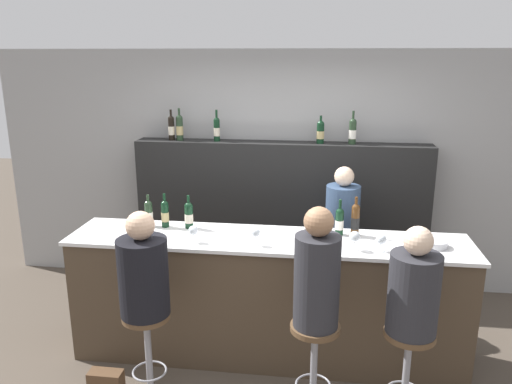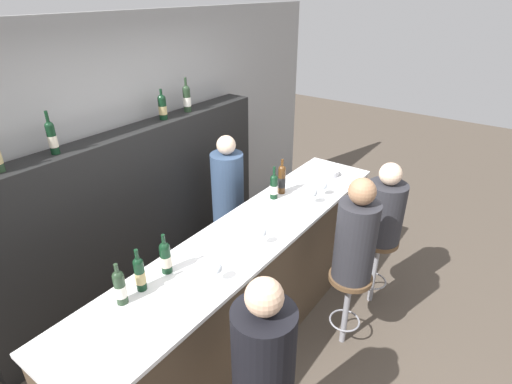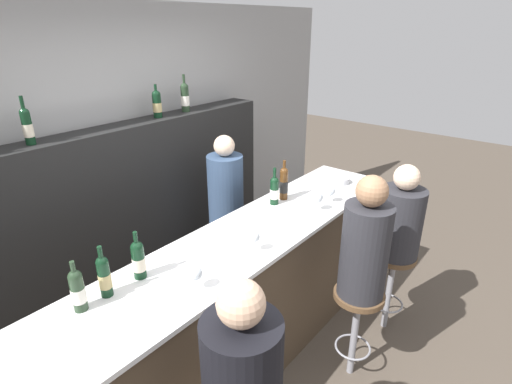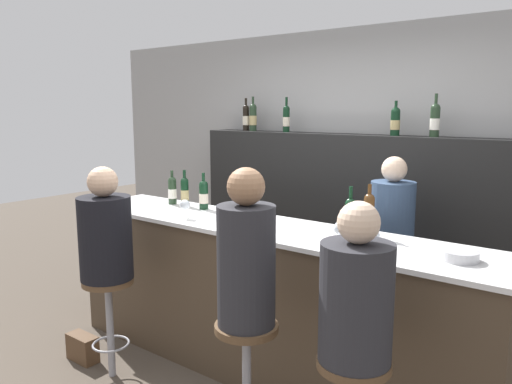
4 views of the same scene
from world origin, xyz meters
name	(u,v)px [view 1 (image 1 of 4)]	position (x,y,z in m)	size (l,w,h in m)	color
ground_plane	(263,375)	(0.00, 0.00, 0.00)	(16.00, 16.00, 0.00)	#4C4238
wall_back	(283,171)	(0.00, 1.83, 1.30)	(6.40, 0.05, 2.60)	#9E9E9E
bar_counter	(267,298)	(0.00, 0.30, 0.54)	(3.30, 0.65, 1.08)	#473828
back_bar_cabinet	(281,218)	(0.00, 1.61, 0.83)	(3.09, 0.28, 1.66)	black
wine_bottle_counter_0	(149,213)	(-1.06, 0.47, 1.20)	(0.07, 0.07, 0.28)	#233823
wine_bottle_counter_1	(165,213)	(-0.91, 0.47, 1.21)	(0.07, 0.07, 0.30)	black
wine_bottle_counter_2	(189,215)	(-0.70, 0.47, 1.20)	(0.07, 0.07, 0.29)	black
wine_bottle_counter_3	(339,221)	(0.58, 0.47, 1.20)	(0.07, 0.07, 0.30)	black
wine_bottle_counter_4	(355,219)	(0.71, 0.47, 1.22)	(0.07, 0.07, 0.33)	#4C2D14
wine_bottle_backbar_0	(171,128)	(-1.18, 1.61, 1.79)	(0.07, 0.07, 0.32)	black
wine_bottle_backbar_1	(180,127)	(-1.09, 1.61, 1.79)	(0.07, 0.07, 0.34)	#233823
wine_bottle_backbar_2	(217,129)	(-0.69, 1.61, 1.79)	(0.07, 0.07, 0.33)	black
wine_bottle_backbar_3	(320,132)	(0.40, 1.61, 1.77)	(0.08, 0.08, 0.29)	black
wine_bottle_backbar_4	(353,131)	(0.72, 1.61, 1.79)	(0.08, 0.08, 0.34)	#233823
wine_glass_0	(193,231)	(-0.58, 0.13, 1.18)	(0.08, 0.08, 0.14)	silver
wine_glass_1	(255,233)	(-0.08, 0.13, 1.19)	(0.07, 0.07, 0.14)	silver
wine_glass_2	(355,237)	(0.69, 0.13, 1.19)	(0.08, 0.08, 0.15)	silver
wine_glass_3	(381,240)	(0.89, 0.13, 1.18)	(0.08, 0.08, 0.14)	silver
metal_bowl	(435,244)	(1.32, 0.28, 1.11)	(0.19, 0.19, 0.05)	#B7B7BC
bar_stool_left	(147,334)	(-0.81, -0.39, 0.56)	(0.35, 0.35, 0.72)	gray
guest_seated_left	(143,272)	(-0.81, -0.39, 1.05)	(0.36, 0.36, 0.77)	black
bar_stool_middle	(314,346)	(0.41, -0.39, 0.56)	(0.35, 0.35, 0.72)	gray
guest_seated_middle	(317,275)	(0.41, -0.39, 1.10)	(0.31, 0.31, 0.86)	#28282D
bar_stool_right	(408,353)	(1.05, -0.39, 0.56)	(0.35, 0.35, 0.72)	gray
guest_seated_right	(414,289)	(1.05, -0.39, 1.04)	(0.34, 0.34, 0.75)	#28282D
bartender	(341,251)	(0.63, 1.05, 0.71)	(0.32, 0.32, 1.54)	#334766
handbag	(106,383)	(-1.16, -0.39, 0.10)	(0.26, 0.12, 0.20)	#513823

